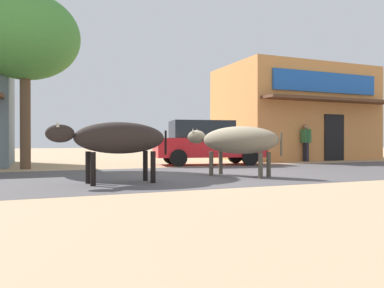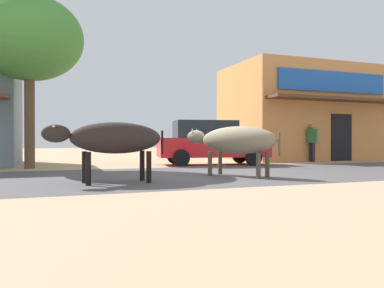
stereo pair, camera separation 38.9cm
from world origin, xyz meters
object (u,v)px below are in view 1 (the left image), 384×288
Objects in this scene: cow_near_brown at (118,139)px; cow_far_dark at (237,141)px; pedestrian_by_shop at (306,140)px; roadside_tree at (25,37)px; parked_hatchback_car at (207,142)px.

cow_far_dark is (3.14, 0.48, -0.04)m from cow_near_brown.
cow_far_dark is 7.93m from pedestrian_by_shop.
pedestrian_by_shop is at bearing 38.62° from cow_far_dark.
roadside_tree is 2.18× the size of cow_near_brown.
cow_near_brown is 10.80m from pedestrian_by_shop.
cow_near_brown is 1.58× the size of pedestrian_by_shop.
cow_far_dark is at bearing -141.38° from pedestrian_by_shop.
roadside_tree is 3.43× the size of pedestrian_by_shop.
cow_near_brown is at bearing -70.33° from roadside_tree.
parked_hatchback_car reaches higher than cow_far_dark.
parked_hatchback_car is (6.24, -0.21, -3.34)m from roadside_tree.
parked_hatchback_car is 1.73× the size of cow_far_dark.
cow_far_dark is at bearing -43.39° from roadside_tree.
pedestrian_by_shop reaches higher than cow_far_dark.
roadside_tree is at bearing 136.61° from cow_far_dark.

